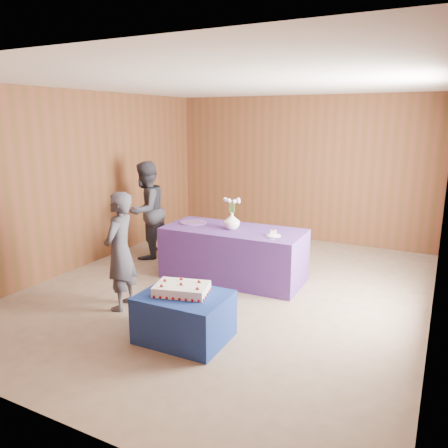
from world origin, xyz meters
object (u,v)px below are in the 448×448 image
Objects in this scene: sheet_cake at (182,289)px; guest_right at (146,210)px; cake_table at (184,317)px; serving_table at (233,254)px; guest_left at (120,251)px; vase at (232,221)px.

guest_right is at bearing 119.46° from sheet_cake.
sheet_cake is at bearing 42.22° from guest_right.
guest_right is (-2.06, 2.11, 0.55)m from cake_table.
guest_right is (-1.73, 0.26, 0.43)m from serving_table.
cake_table is 1.89m from serving_table.
sheet_cake is at bearing 152.20° from cake_table.
cake_table is at bearing 60.39° from guest_left.
sheet_cake is at bearing -80.30° from vase.
cake_table is 0.62× the size of guest_left.
vase is (-0.35, 1.83, 0.62)m from cake_table.
serving_table is 1.80m from guest_right.
vase is (-0.01, -0.03, 0.49)m from serving_table.
cake_table is 0.45× the size of serving_table.
guest_right is at bearing 169.97° from serving_table.
vase reaches higher than sheet_cake.
sheet_cake is 0.44× the size of guest_left.
sheet_cake is 1.86m from vase.
guest_left is (-1.11, 0.33, 0.47)m from cake_table.
guest_left is at bearing 162.40° from cake_table.
guest_right is (-0.95, 1.78, 0.08)m from guest_left.
guest_right reaches higher than cake_table.
vase reaches higher than cake_table.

